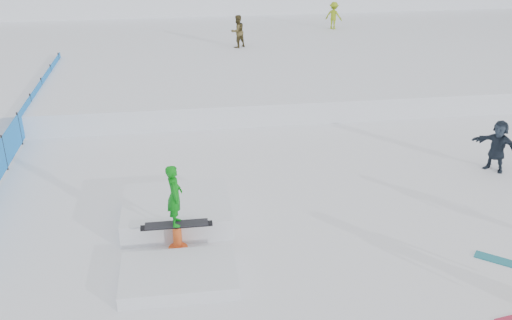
{
  "coord_description": "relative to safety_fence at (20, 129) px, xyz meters",
  "views": [
    {
      "loc": [
        -1.38,
        -11.25,
        7.33
      ],
      "look_at": [
        0.5,
        2.0,
        1.1
      ],
      "focal_mm": 40.0,
      "sensor_mm": 36.0,
      "label": 1
    }
  ],
  "objects": [
    {
      "name": "walker_olive",
      "position": [
        8.02,
        8.71,
        1.0
      ],
      "size": [
        0.92,
        0.87,
        1.51
      ],
      "primitive_type": "imported",
      "rotation": [
        0.0,
        0.0,
        3.68
      ],
      "color": "#4D411F",
      "rests_on": "snow_midrise"
    },
    {
      "name": "safety_fence",
      "position": [
        0.0,
        0.0,
        0.0
      ],
      "size": [
        0.05,
        16.0,
        1.1
      ],
      "color": "blue",
      "rests_on": "ground"
    },
    {
      "name": "spectator_dark",
      "position": [
        14.14,
        -3.91,
        0.22
      ],
      "size": [
        1.27,
        1.38,
        1.54
      ],
      "primitive_type": "imported",
      "rotation": [
        0.0,
        0.0,
        -0.86
      ],
      "color": "#1F2835",
      "rests_on": "ground"
    },
    {
      "name": "loose_board_teal",
      "position": [
        12.05,
        -8.37,
        -0.54
      ],
      "size": [
        1.26,
        1.1,
        0.03
      ],
      "primitive_type": "cube",
      "rotation": [
        0.0,
        0.0,
        -0.68
      ],
      "color": "#207382",
      "rests_on": "ground"
    },
    {
      "name": "snow_midrise",
      "position": [
        6.5,
        9.4,
        -0.15
      ],
      "size": [
        50.0,
        18.0,
        0.8
      ],
      "primitive_type": "cube",
      "color": "white",
      "rests_on": "ground"
    },
    {
      "name": "jib_rail_feature",
      "position": [
        4.9,
        -6.22,
        -0.25
      ],
      "size": [
        2.6,
        4.4,
        2.11
      ],
      "color": "white",
      "rests_on": "ground"
    },
    {
      "name": "ground",
      "position": [
        6.5,
        -6.6,
        -0.55
      ],
      "size": [
        120.0,
        120.0,
        0.0
      ],
      "primitive_type": "plane",
      "color": "white"
    },
    {
      "name": "walker_ygreen",
      "position": [
        13.56,
        12.06,
        0.96
      ],
      "size": [
        1.05,
        0.96,
        1.42
      ],
      "primitive_type": "imported",
      "rotation": [
        0.0,
        0.0,
        2.51
      ],
      "color": "#87A414",
      "rests_on": "snow_midrise"
    }
  ]
}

